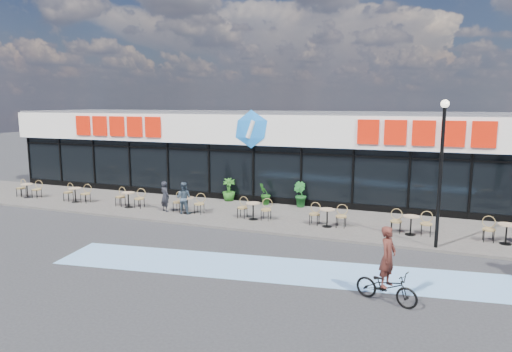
% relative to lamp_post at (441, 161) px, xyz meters
% --- Properties ---
extents(ground, '(120.00, 120.00, 0.00)m').
position_rel_lamp_post_xyz_m(ground, '(-8.68, -2.30, -3.13)').
color(ground, '#28282B').
rests_on(ground, ground).
extents(sidewalk, '(44.00, 5.00, 0.10)m').
position_rel_lamp_post_xyz_m(sidewalk, '(-8.68, 2.20, -3.08)').
color(sidewalk, '#59554F').
rests_on(sidewalk, ground).
extents(bike_lane, '(14.17, 4.13, 0.01)m').
position_rel_lamp_post_xyz_m(bike_lane, '(-4.68, -3.80, -3.13)').
color(bike_lane, '#72A4D8').
rests_on(bike_lane, ground).
extents(building, '(30.60, 6.57, 4.75)m').
position_rel_lamp_post_xyz_m(building, '(-8.68, 7.63, -0.79)').
color(building, black).
rests_on(building, ground).
extents(lamp_post, '(0.28, 0.28, 5.09)m').
position_rel_lamp_post_xyz_m(lamp_post, '(0.00, 0.00, 0.00)').
color(lamp_post, black).
rests_on(lamp_post, sidewalk).
extents(bistro_set_0, '(1.54, 0.62, 0.90)m').
position_rel_lamp_post_xyz_m(bistro_set_0, '(-20.26, 1.37, -2.58)').
color(bistro_set_0, tan).
rests_on(bistro_set_0, sidewalk).
extents(bistro_set_1, '(1.54, 0.62, 0.90)m').
position_rel_lamp_post_xyz_m(bistro_set_1, '(-17.03, 1.37, -2.58)').
color(bistro_set_1, tan).
rests_on(bistro_set_1, sidewalk).
extents(bistro_set_2, '(1.54, 0.62, 0.90)m').
position_rel_lamp_post_xyz_m(bistro_set_2, '(-13.81, 1.37, -2.58)').
color(bistro_set_2, tan).
rests_on(bistro_set_2, sidewalk).
extents(bistro_set_3, '(1.54, 0.62, 0.90)m').
position_rel_lamp_post_xyz_m(bistro_set_3, '(-10.58, 1.37, -2.58)').
color(bistro_set_3, tan).
rests_on(bistro_set_3, sidewalk).
extents(bistro_set_4, '(1.54, 0.62, 0.90)m').
position_rel_lamp_post_xyz_m(bistro_set_4, '(-7.35, 1.37, -2.58)').
color(bistro_set_4, tan).
rests_on(bistro_set_4, sidewalk).
extents(bistro_set_5, '(1.54, 0.62, 0.90)m').
position_rel_lamp_post_xyz_m(bistro_set_5, '(-4.13, 1.37, -2.58)').
color(bistro_set_5, tan).
rests_on(bistro_set_5, sidewalk).
extents(bistro_set_6, '(1.54, 0.62, 0.90)m').
position_rel_lamp_post_xyz_m(bistro_set_6, '(-0.90, 1.37, -2.58)').
color(bistro_set_6, tan).
rests_on(bistro_set_6, sidewalk).
extents(bistro_set_7, '(1.54, 0.62, 0.90)m').
position_rel_lamp_post_xyz_m(bistro_set_7, '(2.33, 1.37, -2.58)').
color(bistro_set_7, tan).
rests_on(bistro_set_7, sidewalk).
extents(potted_plant_left, '(0.88, 0.88, 1.16)m').
position_rel_lamp_post_xyz_m(potted_plant_left, '(-9.92, 4.39, -2.45)').
color(potted_plant_left, '#235A19').
rests_on(potted_plant_left, sidewalk).
extents(potted_plant_mid, '(0.70, 0.75, 1.09)m').
position_rel_lamp_post_xyz_m(potted_plant_mid, '(-7.87, 4.16, -2.49)').
color(potted_plant_mid, '#1C5016').
rests_on(potted_plant_mid, sidewalk).
extents(potted_plant_right, '(0.85, 0.80, 1.22)m').
position_rel_lamp_post_xyz_m(potted_plant_right, '(-6.14, 4.37, -2.42)').
color(potted_plant_right, '#17521E').
rests_on(potted_plant_right, sidewalk).
extents(patron_left, '(0.61, 0.51, 1.42)m').
position_rel_lamp_post_xyz_m(patron_left, '(-11.72, 1.22, -2.32)').
color(patron_left, black).
rests_on(patron_left, sidewalk).
extents(patron_right, '(0.77, 0.63, 1.46)m').
position_rel_lamp_post_xyz_m(patron_right, '(-10.69, 1.14, -2.30)').
color(patron_right, '#344250').
rests_on(patron_right, sidewalk).
extents(cyclist_a, '(1.76, 1.07, 2.02)m').
position_rel_lamp_post_xyz_m(cyclist_a, '(-1.22, -5.02, -2.47)').
color(cyclist_a, black).
rests_on(cyclist_a, ground).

